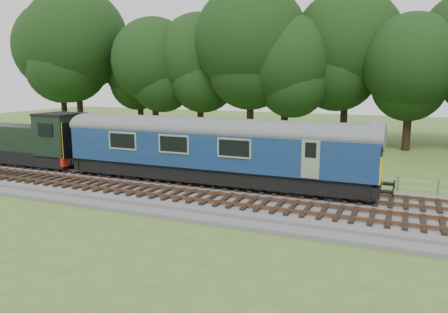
% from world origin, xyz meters
% --- Properties ---
extents(ground, '(120.00, 120.00, 0.00)m').
position_xyz_m(ground, '(0.00, 0.00, 0.00)').
color(ground, '#416525').
rests_on(ground, ground).
extents(ballast, '(70.00, 7.00, 0.35)m').
position_xyz_m(ballast, '(0.00, 0.00, 0.17)').
color(ballast, '#4C4C4F').
rests_on(ballast, ground).
extents(track_north, '(67.20, 2.40, 0.21)m').
position_xyz_m(track_north, '(0.00, 1.40, 0.42)').
color(track_north, black).
rests_on(track_north, ballast).
extents(track_south, '(67.20, 2.40, 0.21)m').
position_xyz_m(track_south, '(0.00, -1.60, 0.42)').
color(track_south, black).
rests_on(track_south, ballast).
extents(fence, '(64.00, 0.12, 1.00)m').
position_xyz_m(fence, '(0.00, 4.50, 0.00)').
color(fence, '#6B6054').
rests_on(fence, ground).
extents(tree_line, '(70.00, 8.00, 18.00)m').
position_xyz_m(tree_line, '(0.00, 22.00, 0.00)').
color(tree_line, black).
rests_on(tree_line, ground).
extents(dmu_railcar, '(18.05, 2.86, 3.88)m').
position_xyz_m(dmu_railcar, '(0.25, 1.40, 2.61)').
color(dmu_railcar, black).
rests_on(dmu_railcar, ground).
extents(shunter_loco, '(8.91, 2.60, 3.38)m').
position_xyz_m(shunter_loco, '(-13.68, 1.40, 1.97)').
color(shunter_loco, black).
rests_on(shunter_loco, ground).
extents(worker, '(0.83, 0.75, 1.90)m').
position_xyz_m(worker, '(-10.26, 0.46, 1.30)').
color(worker, orange).
rests_on(worker, ballast).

